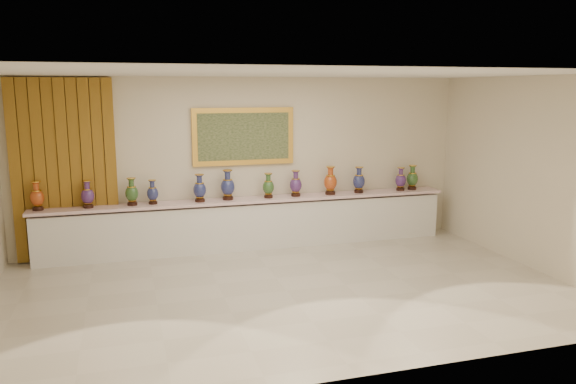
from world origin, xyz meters
name	(u,v)px	position (x,y,z in m)	size (l,w,h in m)	color
ground	(287,291)	(0.00, 0.00, 0.00)	(8.00, 8.00, 0.00)	beige
room	(95,164)	(-2.56, 2.44, 1.58)	(8.00, 8.00, 8.00)	beige
counter	(251,224)	(0.00, 2.27, 0.44)	(7.28, 0.48, 0.90)	white
vase_0	(37,197)	(-3.45, 2.26, 1.11)	(0.27, 0.27, 0.47)	black
vase_1	(88,196)	(-2.69, 2.24, 1.10)	(0.26, 0.26, 0.45)	black
vase_2	(132,193)	(-2.00, 2.25, 1.11)	(0.26, 0.26, 0.46)	black
vase_3	(153,193)	(-1.67, 2.26, 1.08)	(0.21, 0.21, 0.41)	black
vase_4	(200,189)	(-0.89, 2.22, 1.11)	(0.26, 0.26, 0.48)	black
vase_5	(228,186)	(-0.40, 2.26, 1.13)	(0.26, 0.26, 0.52)	black
vase_6	(268,187)	(0.32, 2.23, 1.10)	(0.25, 0.25, 0.44)	black
vase_7	(296,185)	(0.83, 2.24, 1.11)	(0.28, 0.28, 0.47)	black
vase_8	(330,182)	(1.48, 2.22, 1.13)	(0.26, 0.26, 0.52)	black
vase_9	(359,181)	(2.05, 2.24, 1.12)	(0.23, 0.23, 0.48)	black
vase_10	(401,180)	(2.90, 2.23, 1.10)	(0.23, 0.23, 0.44)	black
vase_11	(412,179)	(3.16, 2.26, 1.11)	(0.29, 0.29, 0.47)	black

